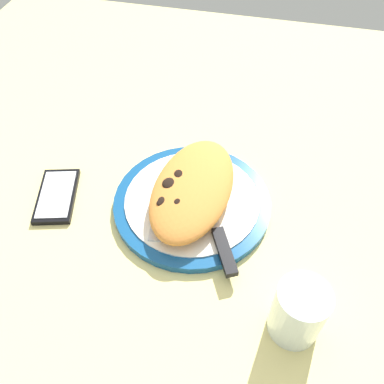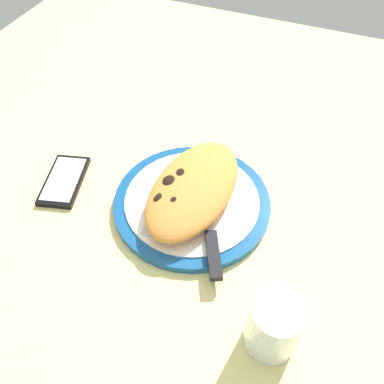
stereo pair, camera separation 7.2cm
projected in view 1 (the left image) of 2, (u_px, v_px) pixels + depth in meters
ground_plane at (192, 211)px, 76.47cm from camera, size 150.00×150.00×3.00cm
plate at (192, 203)px, 74.69cm from camera, size 28.42×28.42×1.79cm
calzone at (191, 188)px, 72.58cm from camera, size 25.93×15.22×4.79cm
fork at (160, 208)px, 72.44cm from camera, size 17.50×4.01×0.40cm
knife at (219, 236)px, 68.12cm from camera, size 20.55×11.41×1.20cm
smartphone at (57, 196)px, 76.16cm from camera, size 14.10×9.90×1.16cm
water_glass at (298, 314)px, 57.03cm from camera, size 7.39×7.39×9.92cm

